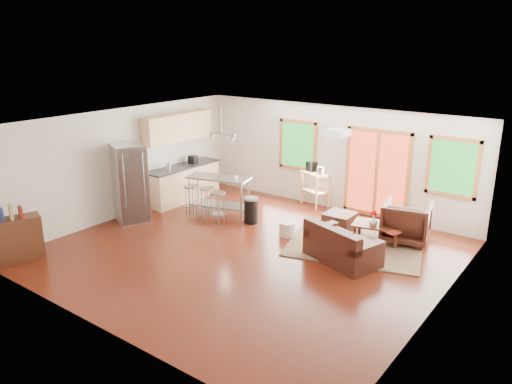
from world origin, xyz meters
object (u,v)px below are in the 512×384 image
Objects in this scene: island at (219,189)px; ottoman at (339,222)px; loveseat at (341,247)px; coffee_table at (378,227)px; rug at (355,245)px; armchair at (406,220)px; kitchen_cart at (315,177)px; refrigerator at (130,183)px.

ottoman is at bearing 15.56° from island.
loveseat is 1.44× the size of coffee_table.
rug is at bearing -119.80° from coffee_table.
loveseat is 1.65× the size of armchair.
armchair is 2.92m from kitchen_cart.
ottoman is 3.01m from island.
kitchen_cart is (-2.29, 1.30, 0.42)m from coffee_table.
island is at bearing -172.24° from loveseat.
kitchen_cart reaches higher than loveseat.
kitchen_cart is at bearing 150.41° from coffee_table.
loveseat reaches higher than rug.
loveseat is at bearing 58.11° from armchair.
island reaches higher than loveseat.
rug is 1.46× the size of refrigerator.
loveseat is at bearing -61.56° from ottoman.
rug is at bearing 43.53° from refrigerator.
coffee_table is at bearing -7.59° from ottoman.
refrigerator is 2.09m from island.
rug is 0.93m from ottoman.
rug is 4.35× the size of ottoman.
refrigerator is (-5.23, -2.19, 0.57)m from coffee_table.
coffee_table is at bearing 47.15° from refrigerator.
armchair is 1.57× the size of ottoman.
refrigerator reaches higher than ottoman.
refrigerator reaches higher than kitchen_cart.
refrigerator reaches higher than armchair.
armchair reaches higher than ottoman.
ottoman is (-1.42, -0.26, -0.28)m from armchair.
coffee_table is (0.27, 0.47, 0.33)m from rug.
island is at bearing -170.03° from coffee_table.
ottoman is (-0.68, 0.60, 0.19)m from rug.
ottoman is 0.55× the size of kitchen_cart.
loveseat is at bearing -10.24° from island.
coffee_table is at bearing 60.20° from rug.
rug is 0.64m from coffee_table.
island is 2.50m from kitchen_cart.
island is (1.41, 1.52, -0.26)m from refrigerator.
armchair is 4.42m from island.
kitchen_cart reaches higher than island.
rug is at bearing 3.19° from island.
loveseat is (0.11, -0.86, 0.29)m from rug.
ottoman is at bearing -1.45° from armchair.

